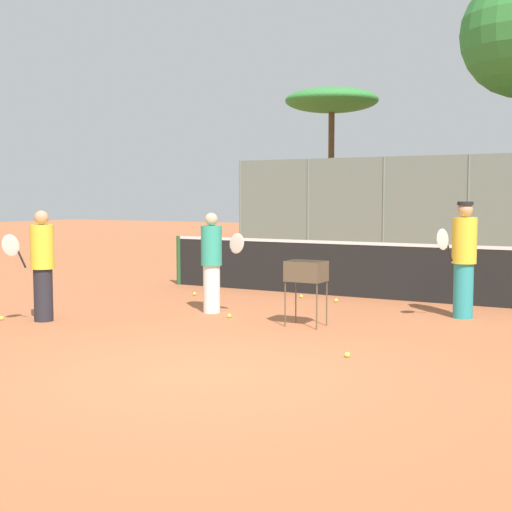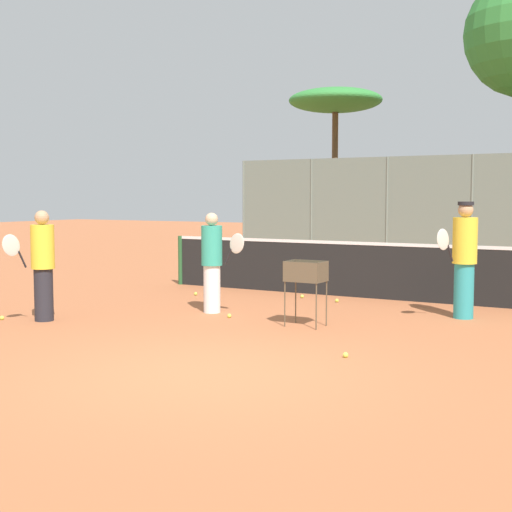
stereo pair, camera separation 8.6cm
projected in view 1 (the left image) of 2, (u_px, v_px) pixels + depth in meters
The scene contains 13 objects.
ground_plane at pixel (205, 373), 7.77m from camera, with size 80.00×80.00×0.00m, color #B7663D.
tennis_net at pixel (393, 270), 13.28m from camera, with size 9.87×0.10×1.07m.
tree_2 at pixel (332, 102), 31.32m from camera, with size 4.10×4.10×6.68m.
player_white_outfit at pixel (212, 261), 11.79m from camera, with size 0.90×0.35×1.66m.
player_red_cap at pixel (464, 258), 11.25m from camera, with size 0.49×0.90×1.85m.
player_yellow_shirt at pixel (42, 264), 10.98m from camera, with size 0.36×0.91×1.72m.
ball_cart at pixel (305, 277), 10.54m from camera, with size 0.56×0.41×0.98m.
tennis_ball_0 at pixel (1, 318), 11.11m from camera, with size 0.07×0.07×0.07m, color #D1E54C.
tennis_ball_1 at pixel (347, 355), 8.53m from camera, with size 0.07×0.07×0.07m, color #D1E54C.
tennis_ball_2 at pixel (229, 316), 11.34m from camera, with size 0.07×0.07×0.07m, color #D1E54C.
tennis_ball_3 at pixel (336, 300), 13.03m from camera, with size 0.07×0.07×0.07m, color #D1E54C.
tennis_ball_4 at pixel (195, 294), 13.92m from camera, with size 0.07×0.07×0.07m, color #D1E54C.
tennis_ball_5 at pixel (301, 296), 13.57m from camera, with size 0.07×0.07×0.07m, color #D1E54C.
Camera 1 is at (4.22, -6.39, 1.92)m, focal length 50.00 mm.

